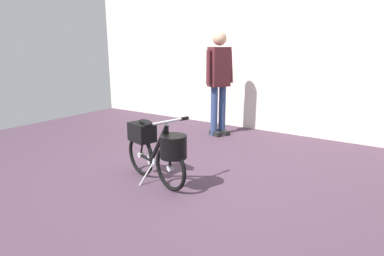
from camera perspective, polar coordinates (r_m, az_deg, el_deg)
The scene contains 4 objects.
ground_plane at distance 3.33m, azimuth -0.46°, elevation -10.55°, with size 8.11×8.11×0.00m, color #473342.
back_wall at distance 5.48m, azimuth 16.19°, elevation 13.52°, with size 8.11×0.10×2.77m, color silver.
folding_bike_foreground at distance 3.32m, azimuth -6.25°, elevation -3.51°, with size 0.98×0.52×0.72m.
visitor_near_wall at distance 5.16m, azimuth 4.80°, elevation 8.93°, with size 0.36×0.49×1.63m.
Camera 1 is at (1.72, -2.50, 1.39)m, focal length 30.08 mm.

